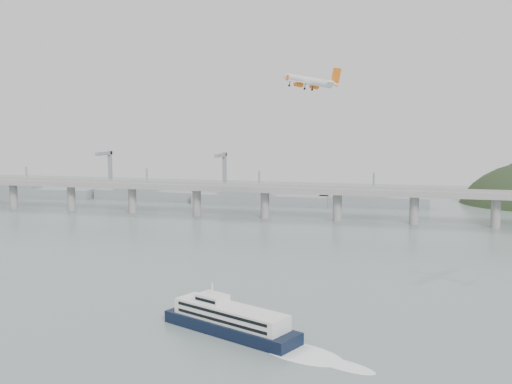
# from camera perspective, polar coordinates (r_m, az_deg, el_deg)

# --- Properties ---
(ground) EXTENTS (900.00, 900.00, 0.00)m
(ground) POSITION_cam_1_polar(r_m,az_deg,el_deg) (219.99, -3.56, -11.03)
(ground) COLOR slate
(ground) RESTS_ON ground
(bridge) EXTENTS (800.00, 22.00, 23.90)m
(bridge) POSITION_cam_1_polar(r_m,az_deg,el_deg) (407.74, 4.81, -0.21)
(bridge) COLOR gray
(bridge) RESTS_ON ground
(distant_fleet) EXTENTS (453.00, 60.90, 40.00)m
(distant_fleet) POSITION_cam_1_polar(r_m,az_deg,el_deg) (517.29, -11.09, -0.10)
(distant_fleet) COLOR gray
(distant_fleet) RESTS_ON ground
(ferry) EXTENTS (75.00, 39.55, 15.08)m
(ferry) POSITION_cam_1_polar(r_m,az_deg,el_deg) (194.96, -2.45, -12.13)
(ferry) COLOR black
(ferry) RESTS_ON ground
(airliner) EXTENTS (35.53, 33.39, 10.57)m
(airliner) POSITION_cam_1_polar(r_m,az_deg,el_deg) (306.02, 5.13, 10.46)
(airliner) COLOR silver
(airliner) RESTS_ON ground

